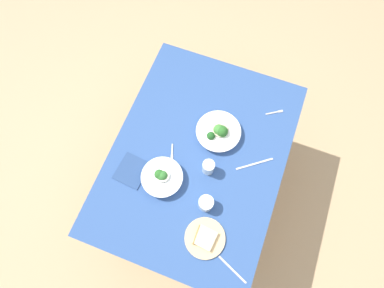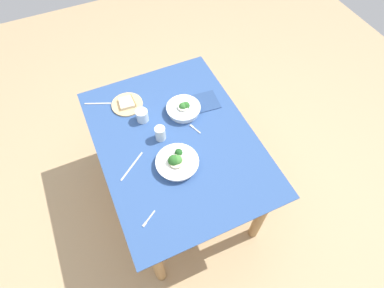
{
  "view_description": "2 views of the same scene",
  "coord_description": "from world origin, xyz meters",
  "px_view_note": "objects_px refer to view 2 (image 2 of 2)",
  "views": [
    {
      "loc": [
        0.54,
        0.17,
        2.46
      ],
      "look_at": [
        -0.04,
        -0.05,
        0.8
      ],
      "focal_mm": 29.82,
      "sensor_mm": 36.0,
      "label": 1
    },
    {
      "loc": [
        -1.08,
        0.38,
        2.39
      ],
      "look_at": [
        -0.1,
        -0.07,
        0.8
      ],
      "focal_mm": 29.63,
      "sensor_mm": 36.0,
      "label": 2
    }
  ],
  "objects_px": {
    "napkin_folded_upper": "(206,101)",
    "water_glass_center": "(160,133)",
    "bread_side_plate": "(127,104)",
    "water_glass_side": "(142,116)",
    "fork_by_near_bowl": "(195,129)",
    "table_knife_left": "(132,166)",
    "fork_by_far_bowl": "(148,219)",
    "broccoli_bowl_far": "(177,162)",
    "table_knife_right": "(98,104)",
    "broccoli_bowl_near": "(184,109)"
  },
  "relations": [
    {
      "from": "broccoli_bowl_far",
      "to": "fork_by_near_bowl",
      "type": "height_order",
      "value": "broccoli_bowl_far"
    },
    {
      "from": "broccoli_bowl_near",
      "to": "napkin_folded_upper",
      "type": "xyz_separation_m",
      "value": [
        0.02,
        -0.18,
        -0.03
      ]
    },
    {
      "from": "water_glass_side",
      "to": "fork_by_far_bowl",
      "type": "relative_size",
      "value": 0.87
    },
    {
      "from": "broccoli_bowl_near",
      "to": "fork_by_far_bowl",
      "type": "xyz_separation_m",
      "value": [
        -0.61,
        0.47,
        -0.03
      ]
    },
    {
      "from": "bread_side_plate",
      "to": "water_glass_side",
      "type": "distance_m",
      "value": 0.17
    },
    {
      "from": "water_glass_side",
      "to": "water_glass_center",
      "type": "bearing_deg",
      "value": -163.94
    },
    {
      "from": "broccoli_bowl_near",
      "to": "table_knife_left",
      "type": "distance_m",
      "value": 0.52
    },
    {
      "from": "broccoli_bowl_far",
      "to": "water_glass_side",
      "type": "xyz_separation_m",
      "value": [
        0.41,
        0.07,
        0.01
      ]
    },
    {
      "from": "broccoli_bowl_far",
      "to": "water_glass_center",
      "type": "distance_m",
      "value": 0.22
    },
    {
      "from": "water_glass_center",
      "to": "fork_by_far_bowl",
      "type": "bearing_deg",
      "value": 151.64
    },
    {
      "from": "fork_by_near_bowl",
      "to": "table_knife_right",
      "type": "height_order",
      "value": "same"
    },
    {
      "from": "table_knife_right",
      "to": "napkin_folded_upper",
      "type": "bearing_deg",
      "value": -179.98
    },
    {
      "from": "broccoli_bowl_near",
      "to": "table_knife_left",
      "type": "xyz_separation_m",
      "value": [
        -0.26,
        0.45,
        -0.03
      ]
    },
    {
      "from": "table_knife_right",
      "to": "water_glass_center",
      "type": "bearing_deg",
      "value": 145.98
    },
    {
      "from": "fork_by_far_bowl",
      "to": "fork_by_near_bowl",
      "type": "bearing_deg",
      "value": -169.7
    },
    {
      "from": "bread_side_plate",
      "to": "water_glass_center",
      "type": "bearing_deg",
      "value": -162.96
    },
    {
      "from": "bread_side_plate",
      "to": "broccoli_bowl_near",
      "type": "bearing_deg",
      "value": -123.42
    },
    {
      "from": "table_knife_right",
      "to": "bread_side_plate",
      "type": "bearing_deg",
      "value": 175.66
    },
    {
      "from": "broccoli_bowl_far",
      "to": "bread_side_plate",
      "type": "relative_size",
      "value": 1.22
    },
    {
      "from": "water_glass_center",
      "to": "fork_by_near_bowl",
      "type": "distance_m",
      "value": 0.23
    },
    {
      "from": "water_glass_side",
      "to": "napkin_folded_upper",
      "type": "xyz_separation_m",
      "value": [
        -0.03,
        -0.45,
        -0.04
      ]
    },
    {
      "from": "bread_side_plate",
      "to": "table_knife_right",
      "type": "bearing_deg",
      "value": 62.63
    },
    {
      "from": "table_knife_left",
      "to": "table_knife_right",
      "type": "xyz_separation_m",
      "value": [
        0.57,
        0.06,
        0.0
      ]
    },
    {
      "from": "table_knife_left",
      "to": "water_glass_center",
      "type": "bearing_deg",
      "value": 170.81
    },
    {
      "from": "bread_side_plate",
      "to": "water_glass_side",
      "type": "bearing_deg",
      "value": -161.84
    },
    {
      "from": "broccoli_bowl_far",
      "to": "fork_by_far_bowl",
      "type": "bearing_deg",
      "value": 132.55
    },
    {
      "from": "broccoli_bowl_near",
      "to": "bread_side_plate",
      "type": "height_order",
      "value": "broccoli_bowl_near"
    },
    {
      "from": "water_glass_center",
      "to": "fork_by_far_bowl",
      "type": "relative_size",
      "value": 1.03
    },
    {
      "from": "water_glass_center",
      "to": "fork_by_near_bowl",
      "type": "height_order",
      "value": "water_glass_center"
    },
    {
      "from": "broccoli_bowl_far",
      "to": "napkin_folded_upper",
      "type": "height_order",
      "value": "broccoli_bowl_far"
    },
    {
      "from": "table_knife_left",
      "to": "broccoli_bowl_near",
      "type": "bearing_deg",
      "value": 173.0
    },
    {
      "from": "water_glass_center",
      "to": "napkin_folded_upper",
      "type": "distance_m",
      "value": 0.42
    },
    {
      "from": "fork_by_far_bowl",
      "to": "table_knife_left",
      "type": "relative_size",
      "value": 0.43
    },
    {
      "from": "fork_by_near_bowl",
      "to": "napkin_folded_upper",
      "type": "height_order",
      "value": "napkin_folded_upper"
    },
    {
      "from": "fork_by_near_bowl",
      "to": "table_knife_left",
      "type": "xyz_separation_m",
      "value": [
        -0.1,
        0.46,
        -0.0
      ]
    },
    {
      "from": "table_knife_left",
      "to": "water_glass_side",
      "type": "bearing_deg",
      "value": -156.95
    },
    {
      "from": "table_knife_left",
      "to": "table_knife_right",
      "type": "relative_size",
      "value": 1.21
    },
    {
      "from": "water_glass_side",
      "to": "napkin_folded_upper",
      "type": "relative_size",
      "value": 0.49
    },
    {
      "from": "fork_by_far_bowl",
      "to": "bread_side_plate",
      "type": "bearing_deg",
      "value": -133.06
    },
    {
      "from": "napkin_folded_upper",
      "to": "table_knife_left",
      "type": "bearing_deg",
      "value": 113.97
    },
    {
      "from": "broccoli_bowl_far",
      "to": "napkin_folded_upper",
      "type": "bearing_deg",
      "value": -44.81
    },
    {
      "from": "bread_side_plate",
      "to": "water_glass_side",
      "type": "height_order",
      "value": "water_glass_side"
    },
    {
      "from": "bread_side_plate",
      "to": "napkin_folded_upper",
      "type": "distance_m",
      "value": 0.54
    },
    {
      "from": "bread_side_plate",
      "to": "table_knife_left",
      "type": "relative_size",
      "value": 0.96
    },
    {
      "from": "water_glass_side",
      "to": "table_knife_left",
      "type": "bearing_deg",
      "value": 150.09
    },
    {
      "from": "water_glass_side",
      "to": "table_knife_left",
      "type": "distance_m",
      "value": 0.36
    },
    {
      "from": "water_glass_center",
      "to": "table_knife_right",
      "type": "bearing_deg",
      "value": 32.94
    },
    {
      "from": "fork_by_near_bowl",
      "to": "table_knife_right",
      "type": "xyz_separation_m",
      "value": [
        0.47,
        0.51,
        -0.0
      ]
    },
    {
      "from": "napkin_folded_upper",
      "to": "water_glass_center",
      "type": "bearing_deg",
      "value": 111.55
    },
    {
      "from": "water_glass_center",
      "to": "fork_by_near_bowl",
      "type": "xyz_separation_m",
      "value": [
        -0.02,
        -0.22,
        -0.05
      ]
    }
  ]
}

